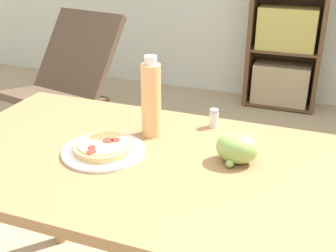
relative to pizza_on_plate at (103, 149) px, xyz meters
name	(u,v)px	position (x,y,z in m)	size (l,w,h in m)	color
dining_table	(150,186)	(0.15, 0.01, -0.11)	(1.38, 0.77, 0.76)	#A37549
pizza_on_plate	(103,149)	(0.00, 0.00, 0.00)	(0.27, 0.27, 0.04)	white
grape_bunch	(237,148)	(0.41, 0.09, 0.03)	(0.13, 0.11, 0.09)	#93BC5B
drink_bottle	(151,99)	(0.09, 0.18, 0.12)	(0.07, 0.07, 0.28)	#EFB270
salt_shaker	(214,118)	(0.28, 0.31, 0.02)	(0.03, 0.03, 0.07)	white
lounge_chair_near	(66,102)	(-1.07, 1.34, -0.48)	(0.71, 0.86, 0.88)	black
bookshelf	(288,26)	(0.31, 2.57, -0.07)	(0.60, 0.31, 1.47)	brown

